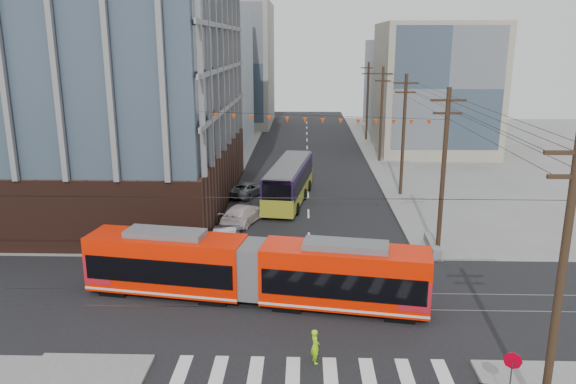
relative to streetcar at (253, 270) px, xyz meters
The scene contains 16 objects.
ground 5.26m from the streetcar, 51.38° to the right, with size 160.00×160.00×0.00m, color slate.
office_building 29.67m from the streetcar, 134.66° to the left, with size 30.00×25.00×28.60m, color #381E16.
bg_bldg_nw_near 50.63m from the streetcar, 106.12° to the left, with size 18.00×16.00×18.00m, color #8C99A5.
bg_bldg_ne_near 48.49m from the streetcar, 66.62° to the left, with size 14.00×14.00×16.00m, color gray.
bg_bldg_nw_far 69.49m from the streetcar, 99.10° to the left, with size 16.00×18.00×20.00m, color gray.
bg_bldg_ne_far 67.72m from the streetcar, 71.80° to the left, with size 16.00×16.00×14.00m, color #8C99A5.
utility_pole_near 15.66m from the streetcar, 40.41° to the right, with size 0.30×0.30×11.00m, color black.
utility_pole_far 53.54m from the streetcar, 77.47° to the left, with size 0.30×0.30×11.00m, color black.
streetcar is the anchor object (origin of this frame).
city_bus 20.07m from the streetcar, 86.05° to the left, with size 2.68×12.39×3.51m, color #1F0F35, non-canonical shape.
parked_car_silver 8.88m from the streetcar, 107.50° to the left, with size 1.57×4.51×1.48m, color #AEB0BD.
parked_car_white 13.71m from the streetcar, 98.77° to the left, with size 2.10×5.16×1.50m, color silver.
parked_car_grey 21.70m from the streetcar, 96.48° to the left, with size 2.19×4.74×1.32m, color #595E62.
pedestrian 6.91m from the streetcar, 61.74° to the right, with size 0.58×0.38×1.59m, color #97EF11.
stop_sign 13.97m from the streetcar, 40.69° to the right, with size 0.70×0.70×2.30m, color #BA0018, non-canonical shape.
jersey_barrier 13.88m from the streetcar, 34.48° to the left, with size 0.82×3.63×0.73m, color slate.
Camera 1 is at (-0.39, -24.15, 13.67)m, focal length 35.00 mm.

